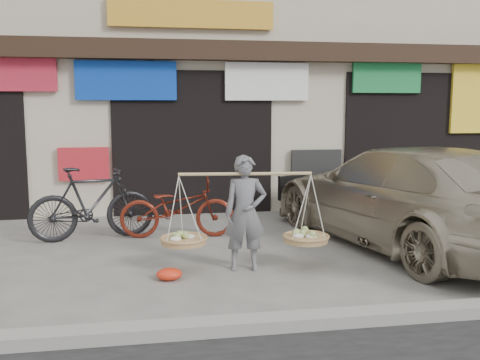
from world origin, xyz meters
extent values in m
plane|color=gray|center=(0.00, 0.00, 0.00)|extent=(70.00, 70.00, 0.00)
cube|color=gray|center=(0.00, -2.00, 0.06)|extent=(70.00, 0.25, 0.12)
cube|color=beige|center=(0.00, 6.50, 3.50)|extent=(14.00, 6.00, 7.00)
cube|color=black|center=(0.00, 3.35, 3.05)|extent=(14.00, 0.35, 0.35)
cube|color=black|center=(0.00, 3.75, 1.35)|extent=(3.00, 0.60, 2.70)
cube|color=black|center=(4.50, 3.75, 1.35)|extent=(3.00, 0.60, 2.70)
cube|color=red|center=(-3.20, 3.42, 2.60)|extent=(1.60, 0.08, 0.60)
cube|color=#0C3CB7|center=(-1.20, 3.42, 2.50)|extent=(1.80, 0.08, 0.70)
cube|color=white|center=(1.40, 3.42, 2.50)|extent=(1.60, 0.08, 0.70)
cube|color=#1D8341|center=(3.80, 3.42, 2.60)|extent=(1.40, 0.08, 0.60)
cube|color=yellow|center=(5.80, 3.42, 2.20)|extent=(1.20, 0.08, 1.40)
cube|color=red|center=(-2.00, 3.42, 1.00)|extent=(0.90, 0.08, 0.60)
cube|color=#252525|center=(2.40, 3.42, 0.90)|extent=(1.00, 0.08, 0.60)
cube|color=gold|center=(0.00, 3.42, 3.70)|extent=(3.00, 0.08, 0.50)
imported|color=slate|center=(0.35, -0.16, 0.72)|extent=(0.56, 0.40, 1.44)
cylinder|color=tan|center=(0.35, -0.16, 1.22)|extent=(1.65, 0.20, 0.04)
cylinder|color=tan|center=(-0.42, -0.08, 0.38)|extent=(0.56, 0.56, 0.07)
ellipsoid|color=#A5BF66|center=(-0.42, -0.08, 0.44)|extent=(0.39, 0.39, 0.10)
cylinder|color=tan|center=(1.11, -0.23, 0.38)|extent=(0.56, 0.56, 0.07)
ellipsoid|color=#A5BF66|center=(1.11, -0.23, 0.44)|extent=(0.39, 0.39, 0.10)
imported|color=black|center=(-1.70, 1.73, 0.56)|extent=(1.95, 0.89, 1.13)
imported|color=#601C10|center=(-0.40, 1.67, 0.47)|extent=(1.82, 0.75, 0.94)
imported|color=#ADA38C|center=(2.87, 0.64, 0.74)|extent=(3.15, 5.43, 1.48)
cube|color=black|center=(2.33, 2.99, 0.55)|extent=(1.68, 0.48, 0.45)
cube|color=silver|center=(2.32, 3.06, 0.45)|extent=(0.44, 0.12, 0.12)
ellipsoid|color=red|center=(-0.61, -0.42, 0.07)|extent=(0.31, 0.25, 0.14)
camera|label=1|loc=(-0.80, -6.58, 2.04)|focal=40.00mm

